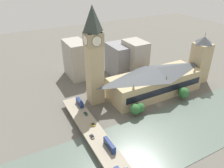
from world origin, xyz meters
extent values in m
plane|color=#605E56|center=(0.00, 0.00, 0.00)|extent=(600.00, 600.00, 0.00)
cube|color=slate|center=(-32.28, 0.00, 0.15)|extent=(52.57, 360.00, 0.30)
cube|color=tan|center=(17.48, -8.00, 9.64)|extent=(28.95, 85.07, 19.28)
cube|color=black|center=(2.85, -8.00, 10.60)|extent=(0.40, 78.27, 5.78)
pyramid|color=#474C51|center=(17.48, -8.00, 22.47)|extent=(28.37, 83.37, 6.39)
cone|color=#9E8966|center=(4.00, -40.33, 21.78)|extent=(2.20, 2.20, 5.00)
cone|color=#9E8966|center=(4.00, -8.00, 21.78)|extent=(2.20, 2.20, 5.00)
cone|color=#9E8966|center=(4.00, 24.33, 21.78)|extent=(2.20, 2.20, 5.00)
cube|color=tan|center=(30.78, 44.38, 29.96)|extent=(11.69, 11.69, 59.92)
cube|color=tan|center=(30.78, 44.38, 54.66)|extent=(12.39, 12.39, 10.52)
cylinder|color=black|center=(24.77, 44.38, 54.66)|extent=(0.50, 7.95, 7.95)
cylinder|color=silver|center=(24.65, 44.38, 54.66)|extent=(0.62, 7.36, 7.36)
cylinder|color=black|center=(36.80, 44.38, 54.66)|extent=(0.50, 7.95, 7.95)
cylinder|color=silver|center=(36.92, 44.38, 54.66)|extent=(0.62, 7.36, 7.36)
cylinder|color=black|center=(30.78, 38.36, 54.66)|extent=(7.95, 0.50, 7.95)
cylinder|color=silver|center=(30.78, 38.24, 54.66)|extent=(7.36, 0.62, 7.36)
cylinder|color=black|center=(30.78, 50.40, 54.66)|extent=(7.95, 0.50, 7.95)
cylinder|color=silver|center=(30.78, 50.52, 54.66)|extent=(7.36, 0.62, 7.36)
pyramid|color=#2D3833|center=(30.78, 44.38, 69.59)|extent=(11.92, 11.92, 19.33)
cube|color=tan|center=(17.48, -61.87, 19.33)|extent=(14.67, 14.67, 38.66)
pyramid|color=#474C51|center=(17.48, -61.87, 41.97)|extent=(14.67, 14.67, 6.60)
cylinder|color=#333338|center=(17.48, -61.87, 47.27)|extent=(0.30, 0.30, 4.00)
cube|color=gray|center=(-32.28, 65.03, 2.12)|extent=(3.00, 11.57, 4.24)
cube|color=gray|center=(15.71, 65.03, 2.12)|extent=(3.00, 11.57, 4.24)
cube|color=gray|center=(-32.28, 65.03, 4.84)|extent=(137.13, 13.61, 1.20)
cube|color=navy|center=(23.40, 61.47, 6.82)|extent=(10.79, 2.51, 1.92)
cube|color=black|center=(23.40, 61.47, 7.20)|extent=(9.71, 2.57, 0.84)
cube|color=navy|center=(23.40, 61.47, 8.90)|extent=(10.57, 2.51, 2.25)
cube|color=black|center=(23.40, 61.47, 9.01)|extent=(9.71, 2.57, 1.08)
cube|color=navy|center=(23.40, 61.47, 10.11)|extent=(10.47, 2.39, 0.16)
cylinder|color=black|center=(27.96, 60.32, 5.96)|extent=(1.05, 0.28, 1.05)
cylinder|color=black|center=(27.96, 62.61, 5.96)|extent=(1.05, 0.28, 1.05)
cylinder|color=black|center=(18.95, 60.32, 5.96)|extent=(1.05, 0.28, 1.05)
cylinder|color=black|center=(18.95, 62.61, 5.96)|extent=(1.05, 0.28, 1.05)
cube|color=navy|center=(-28.93, 62.39, 6.84)|extent=(11.98, 2.47, 1.99)
cube|color=black|center=(-28.93, 62.39, 7.24)|extent=(10.78, 2.53, 0.87)
cube|color=navy|center=(-28.93, 62.39, 9.00)|extent=(11.74, 2.47, 2.33)
cube|color=black|center=(-28.93, 62.39, 9.12)|extent=(10.78, 2.53, 1.12)
cube|color=navy|center=(-28.93, 62.39, 10.25)|extent=(11.62, 2.35, 0.16)
cylinder|color=black|center=(-23.77, 61.26, 5.95)|extent=(1.04, 0.28, 1.04)
cylinder|color=black|center=(-23.77, 63.51, 5.95)|extent=(1.04, 0.28, 1.04)
cylinder|color=black|center=(-33.99, 61.26, 5.95)|extent=(1.04, 0.28, 1.04)
cylinder|color=black|center=(-33.99, 63.51, 5.95)|extent=(1.04, 0.28, 1.04)
cube|color=slate|center=(-15.03, 67.87, 5.98)|extent=(4.39, 1.89, 0.62)
cube|color=black|center=(-15.17, 67.87, 6.59)|extent=(2.28, 1.70, 0.59)
cylinder|color=black|center=(-13.30, 67.02, 5.76)|extent=(0.65, 0.22, 0.65)
cylinder|color=black|center=(-13.30, 68.73, 5.76)|extent=(0.65, 0.22, 0.65)
cylinder|color=black|center=(-16.77, 67.02, 5.76)|extent=(0.65, 0.22, 0.65)
cylinder|color=black|center=(-16.77, 68.73, 5.76)|extent=(0.65, 0.22, 0.65)
cube|color=gold|center=(-4.44, 62.40, 6.00)|extent=(3.84, 1.79, 0.61)
cube|color=black|center=(-4.56, 62.40, 6.56)|extent=(2.00, 1.61, 0.51)
cylinder|color=black|center=(-3.02, 61.59, 5.79)|extent=(0.71, 0.22, 0.71)
cylinder|color=black|center=(-3.02, 63.21, 5.79)|extent=(0.71, 0.22, 0.71)
cylinder|color=black|center=(-5.86, 61.59, 5.79)|extent=(0.71, 0.22, 0.71)
cylinder|color=black|center=(-5.86, 63.21, 5.79)|extent=(0.71, 0.22, 0.71)
cylinder|color=black|center=(-46.35, 60.77, 5.75)|extent=(0.62, 0.22, 0.62)
cylinder|color=black|center=(-46.35, 62.32, 5.75)|extent=(0.62, 0.22, 0.62)
cube|color=#2D5638|center=(9.94, 62.00, 5.96)|extent=(4.55, 1.78, 0.58)
cube|color=black|center=(9.80, 62.00, 6.50)|extent=(2.37, 1.60, 0.48)
cylinder|color=black|center=(11.77, 61.21, 5.76)|extent=(0.64, 0.22, 0.64)
cylinder|color=black|center=(11.77, 62.80, 5.76)|extent=(0.64, 0.22, 0.64)
cylinder|color=black|center=(8.11, 61.21, 5.76)|extent=(0.64, 0.22, 0.64)
cylinder|color=black|center=(8.11, 62.80, 5.76)|extent=(0.64, 0.22, 0.64)
cube|color=gray|center=(67.80, -0.96, 16.24)|extent=(29.94, 21.26, 32.48)
cube|color=#A39E93|center=(57.80, -12.94, 18.52)|extent=(25.91, 18.43, 37.04)
cube|color=#A39E93|center=(84.40, 41.06, 18.70)|extent=(31.39, 18.75, 37.40)
cylinder|color=brown|center=(-3.17, -22.95, 1.36)|extent=(0.70, 0.70, 2.71)
sphere|color=#2D6633|center=(-3.17, -22.95, 6.75)|extent=(9.50, 9.50, 9.50)
cylinder|color=brown|center=(-3.95, 27.15, 1.68)|extent=(0.70, 0.70, 3.37)
sphere|color=#2D6633|center=(-3.95, 27.15, 6.82)|extent=(8.13, 8.13, 8.13)
cylinder|color=brown|center=(-2.80, 22.23, 1.28)|extent=(0.70, 0.70, 2.57)
sphere|color=#2D6633|center=(-2.80, 22.23, 5.97)|extent=(8.01, 8.01, 8.01)
camera|label=1|loc=(-115.63, 107.46, 102.56)|focal=35.00mm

